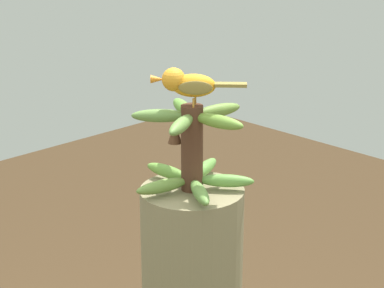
% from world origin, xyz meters
% --- Properties ---
extents(banana_bunch, '(0.31, 0.31, 0.22)m').
position_xyz_m(banana_bunch, '(0.00, 0.00, 1.51)').
color(banana_bunch, '#4C2D1E').
rests_on(banana_bunch, banana_tree).
extents(perched_bird, '(0.19, 0.17, 0.09)m').
position_xyz_m(perched_bird, '(0.01, 0.01, 1.67)').
color(perched_bird, '#C68933').
rests_on(perched_bird, banana_bunch).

